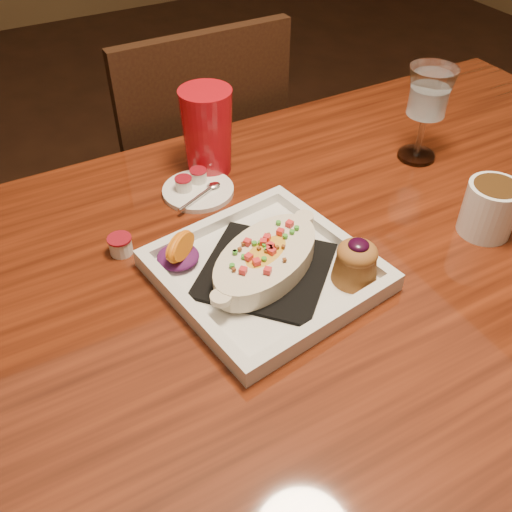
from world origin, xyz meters
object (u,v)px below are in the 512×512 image
table (336,289)px  goblet (429,97)px  red_tumbler (207,131)px  saucer (197,189)px  coffee_mug (491,206)px  plate (273,265)px  chair_far (193,180)px

table → goblet: 0.39m
goblet → red_tumbler: goblet is taller
saucer → coffee_mug: bearing=-41.3°
plate → red_tumbler: 0.33m
goblet → saucer: 0.45m
red_tumbler → table: bearing=-74.1°
saucer → goblet: bearing=-13.0°
table → chair_far: size_ratio=1.61×
saucer → red_tumbler: size_ratio=0.80×
table → red_tumbler: size_ratio=9.35×
table → chair_far: 0.65m
plate → goblet: size_ratio=1.80×
chair_far → saucer: (-0.14, -0.38, 0.25)m
goblet → red_tumbler: 0.41m
chair_far → coffee_mug: bearing=108.2°
coffee_mug → red_tumbler: bearing=123.5°
coffee_mug → goblet: size_ratio=0.66×
chair_far → plate: size_ratio=2.83×
coffee_mug → goblet: (0.05, 0.23, 0.08)m
goblet → coffee_mug: bearing=-102.8°
goblet → saucer: bearing=167.0°
plate → saucer: size_ratio=2.55×
coffee_mug → red_tumbler: red_tumbler is taller
coffee_mug → table: bearing=154.9°
red_tumbler → goblet: bearing=-23.1°
goblet → red_tumbler: (-0.37, 0.16, -0.05)m
goblet → plate: bearing=-159.0°
saucer → table: bearing=-60.2°
chair_far → red_tumbler: (-0.09, -0.32, 0.32)m
plate → chair_far: bearing=69.7°
plate → saucer: 0.26m
plate → red_tumbler: bearing=73.3°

